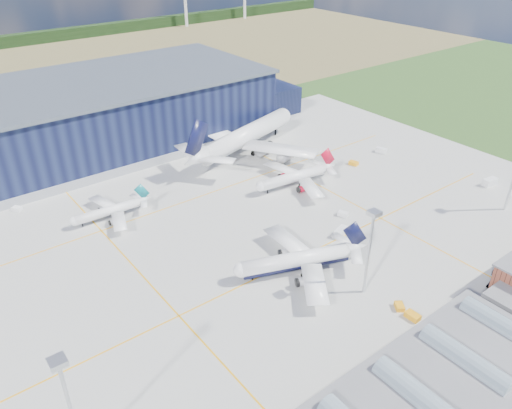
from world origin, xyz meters
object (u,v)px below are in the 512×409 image
Objects in this scene: airliner_widebody at (247,126)px; gse_van_c at (490,182)px; airliner_regional at (107,207)px; gse_tug_c at (354,163)px; gse_tug_a at (413,316)px; gse_van_b at (381,150)px; gse_cart_a at (343,214)px; car_b at (492,285)px; gse_tug_b at (399,307)px; airliner_navy at (296,253)px; airliner_red at (293,172)px; gse_cart_b at (17,209)px; hangar at (116,114)px; gse_van_a at (341,232)px; light_mast_west at (67,394)px; light_mast_center at (371,239)px.

airliner_widebody is 88.35m from gse_van_c.
airliner_regional is 88.92m from gse_tug_c.
gse_van_b is at bearing 43.07° from gse_tug_a.
gse_cart_a is 0.90× the size of car_b.
airliner_widebody is at bearing -163.54° from airliner_regional.
gse_tug_b is 89.98m from gse_van_b.
airliner_regional is 8.46× the size of gse_cart_a.
airliner_navy is 1.13× the size of airliner_red.
gse_cart_b is (-124.19, 39.99, -0.33)m from gse_van_b.
hangar is 94.87m from gse_tug_c.
gse_van_a reaches higher than car_b.
car_b is at bearing -140.61° from gse_van_b.
gse_van_c reaches higher than gse_tug_b.
airliner_red is at bearing 159.98° from gse_van_b.
airliner_widebody is 19.00× the size of car_b.
gse_tug_b is 116.70m from gse_cart_b.
gse_cart_a is (57.39, -41.94, -3.53)m from airliner_regional.
gse_van_c is at bearing 51.49° from gse_tug_b.
gse_cart_b is at bearing -20.09° from airliner_red.
light_mast_west is at bearing -172.31° from gse_tug_c.
gse_tug_c is at bearing -128.97° from airliner_navy.
light_mast_west reaches higher than airliner_widebody.
hangar is 44.26× the size of gse_tug_c.
gse_van_b is (46.10, 23.96, 0.31)m from gse_cart_a.
light_mast_center is 19.78m from gse_tug_a.
gse_tug_a is (-25.91, -98.08, -9.72)m from airliner_widebody.
gse_tug_c is 0.63× the size of gse_van_c.
gse_cart_b is at bearing 158.50° from airliner_widebody.
gse_van_a is 1.51× the size of car_b.
light_mast_center is 7.80× the size of gse_cart_b.
light_mast_center is 6.84× the size of car_b.
gse_van_a is (11.54, 30.12, 0.49)m from gse_tug_b.
airliner_widebody is 21.03× the size of gse_cart_a.
light_mast_west is at bearing -155.71° from airliner_widebody.
gse_van_a is 1.55× the size of gse_tug_c.
gse_cart_b is (-58.20, 101.15, 0.02)m from gse_tug_b.
airliner_regional reaches higher than gse_van_c.
gse_van_a is 41.11m from car_b.
gse_van_c reaches higher than gse_van_b.
airliner_widebody reaches higher than gse_cart_a.
light_mast_center is at bearing 59.26° from car_b.
gse_van_b is at bearing 4.21° from gse_cart_a.
hangar is at bearing 92.32° from gse_tug_a.
gse_cart_b is at bearing 117.45° from gse_tug_a.
light_mast_west is 0.63× the size of airliner_navy.
gse_cart_a is at bearing -172.58° from gse_van_b.
gse_van_c reaches higher than car_b.
airliner_regional is at bearing -83.06° from gse_cart_b.
light_mast_center reaches higher than airliner_widebody.
gse_tug_b is at bearing -141.36° from gse_cart_a.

